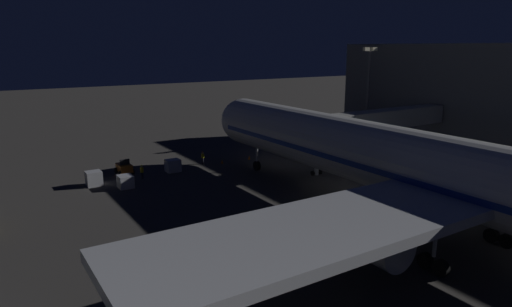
% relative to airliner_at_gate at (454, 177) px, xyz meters
% --- Properties ---
extents(ground_plane, '(320.00, 320.00, 0.00)m').
position_rel_airliner_at_gate_xyz_m(ground_plane, '(0.00, -11.23, -5.94)').
color(ground_plane, '#383533').
extents(airliner_at_gate, '(53.51, 69.39, 19.58)m').
position_rel_airliner_at_gate_xyz_m(airliner_at_gate, '(0.00, 0.00, 0.00)').
color(airliner_at_gate, silver).
rests_on(airliner_at_gate, ground_plane).
extents(jet_bridge, '(25.40, 3.40, 7.60)m').
position_rel_airliner_at_gate_xyz_m(jet_bridge, '(-13.43, -22.13, 0.13)').
color(jet_bridge, '#9E9E99').
rests_on(jet_bridge, ground_plane).
extents(apron_floodlight_mast, '(2.90, 0.50, 15.66)m').
position_rel_airliner_at_gate_xyz_m(apron_floodlight_mast, '(-25.50, -33.65, 3.29)').
color(apron_floodlight_mast, '#59595E').
rests_on(apron_floodlight_mast, ground_plane).
extents(baggage_tug_spare, '(1.86, 2.57, 1.95)m').
position_rel_airliner_at_gate_xyz_m(baggage_tug_spare, '(15.14, -35.61, -5.16)').
color(baggage_tug_spare, orange).
rests_on(baggage_tug_spare, ground_plane).
extents(baggage_container_near_belt, '(1.73, 1.59, 1.69)m').
position_rel_airliner_at_gate_xyz_m(baggage_container_near_belt, '(19.60, -32.53, -5.10)').
color(baggage_container_near_belt, '#B7BABF').
rests_on(baggage_container_near_belt, ground_plane).
extents(baggage_container_mid_row, '(1.58, 1.77, 1.44)m').
position_rel_airliner_at_gate_xyz_m(baggage_container_mid_row, '(16.76, -29.74, -5.22)').
color(baggage_container_mid_row, '#B7BABF').
rests_on(baggage_container_mid_row, ground_plane).
extents(baggage_container_far_row, '(1.79, 1.51, 1.59)m').
position_rel_airliner_at_gate_xyz_m(baggage_container_far_row, '(9.55, -33.25, -5.15)').
color(baggage_container_far_row, '#B7BABF').
rests_on(baggage_container_far_row, ground_plane).
extents(ground_crew_near_nose_gear, '(0.40, 0.40, 1.79)m').
position_rel_airliner_at_gate_xyz_m(ground_crew_near_nose_gear, '(14.02, -32.09, -4.96)').
color(ground_crew_near_nose_gear, black).
rests_on(ground_crew_near_nose_gear, ground_plane).
extents(ground_crew_marshaller_fwd, '(0.40, 0.40, 1.74)m').
position_rel_airliner_at_gate_xyz_m(ground_crew_marshaller_fwd, '(4.57, -34.76, -4.98)').
color(ground_crew_marshaller_fwd, black).
rests_on(ground_crew_marshaller_fwd, ground_plane).
extents(traffic_cone_nose_port, '(0.36, 0.36, 0.55)m').
position_rel_airliner_at_gate_xyz_m(traffic_cone_nose_port, '(-2.20, -33.56, -5.67)').
color(traffic_cone_nose_port, orange).
rests_on(traffic_cone_nose_port, ground_plane).
extents(traffic_cone_nose_starboard, '(0.36, 0.36, 0.55)m').
position_rel_airliner_at_gate_xyz_m(traffic_cone_nose_starboard, '(2.20, -33.56, -5.67)').
color(traffic_cone_nose_starboard, orange).
rests_on(traffic_cone_nose_starboard, ground_plane).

